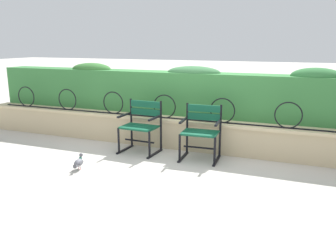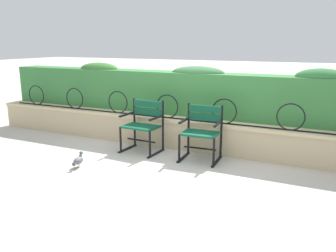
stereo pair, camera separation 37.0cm
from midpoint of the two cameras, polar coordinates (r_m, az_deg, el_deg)
ground_plane at (r=5.47m, az=1.46°, el=-5.86°), size 60.00×60.00×0.00m
stone_wall at (r=6.11m, az=4.57°, el=-1.22°), size 8.37×0.41×0.52m
iron_arch_fence at (r=6.04m, az=2.05°, el=2.90°), size 7.81×0.02×0.42m
hedge_row at (r=6.37m, az=6.09°, el=5.56°), size 8.20×0.50×0.91m
park_chair_left at (r=5.89m, az=-2.28°, el=0.29°), size 0.64×0.55×0.87m
park_chair_right at (r=5.51m, az=7.47°, el=-0.81°), size 0.62×0.55×0.86m
pigeon_near_chairs at (r=5.31m, az=-12.55°, el=-5.53°), size 0.14×0.29×0.22m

